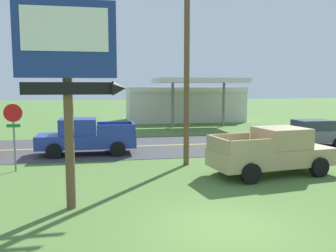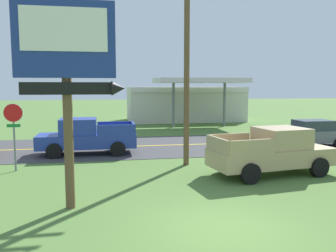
{
  "view_description": "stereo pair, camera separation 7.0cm",
  "coord_description": "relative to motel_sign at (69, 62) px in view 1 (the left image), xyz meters",
  "views": [
    {
      "loc": [
        -3.06,
        -8.43,
        3.68
      ],
      "look_at": [
        0.0,
        8.0,
        1.8
      ],
      "focal_mm": 37.77,
      "sensor_mm": 36.0,
      "label": 1
    },
    {
      "loc": [
        -2.99,
        -8.44,
        3.68
      ],
      "look_at": [
        0.0,
        8.0,
        1.8
      ],
      "focal_mm": 37.77,
      "sensor_mm": 36.0,
      "label": 2
    }
  ],
  "objects": [
    {
      "name": "ground_plane",
      "position": [
        3.98,
        -2.2,
        -4.37
      ],
      "size": [
        180.0,
        180.0,
        0.0
      ],
      "primitive_type": "plane",
      "color": "#4C7033"
    },
    {
      "name": "road_asphalt",
      "position": [
        3.98,
        10.8,
        -4.36
      ],
      "size": [
        140.0,
        8.0,
        0.02
      ],
      "primitive_type": "cube",
      "color": "#3D3D3F",
      "rests_on": "ground"
    },
    {
      "name": "road_centre_line",
      "position": [
        3.98,
        10.8,
        -4.35
      ],
      "size": [
        126.0,
        0.2,
        0.01
      ],
      "primitive_type": "cube",
      "color": "gold",
      "rests_on": "road_asphalt"
    },
    {
      "name": "motel_sign",
      "position": [
        0.0,
        0.0,
        0.0
      ],
      "size": [
        3.11,
        0.54,
        6.42
      ],
      "color": "brown",
      "rests_on": "ground"
    },
    {
      "name": "stop_sign",
      "position": [
        -2.85,
        5.39,
        -2.35
      ],
      "size": [
        0.8,
        0.08,
        2.95
      ],
      "color": "slate",
      "rests_on": "ground"
    },
    {
      "name": "utility_pole",
      "position": [
        4.77,
        5.33,
        0.78
      ],
      "size": [
        2.07,
        0.26,
        9.64
      ],
      "color": "brown",
      "rests_on": "ground"
    },
    {
      "name": "gas_station",
      "position": [
        9.55,
        26.12,
        -2.43
      ],
      "size": [
        12.0,
        11.5,
        4.4
      ],
      "color": "beige",
      "rests_on": "ground"
    },
    {
      "name": "pickup_tan_parked_on_lawn",
      "position": [
        7.91,
        2.87,
        -3.41
      ],
      "size": [
        5.43,
        2.81,
        1.96
      ],
      "color": "tan",
      "rests_on": "ground"
    },
    {
      "name": "pickup_blue_on_road",
      "position": [
        -0.0,
        8.8,
        -3.41
      ],
      "size": [
        5.2,
        2.24,
        1.96
      ],
      "color": "#233893",
      "rests_on": "ground"
    },
    {
      "name": "car_grey_near_lane",
      "position": [
        13.42,
        8.8,
        -3.54
      ],
      "size": [
        4.2,
        2.0,
        1.64
      ],
      "color": "slate",
      "rests_on": "ground"
    }
  ]
}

